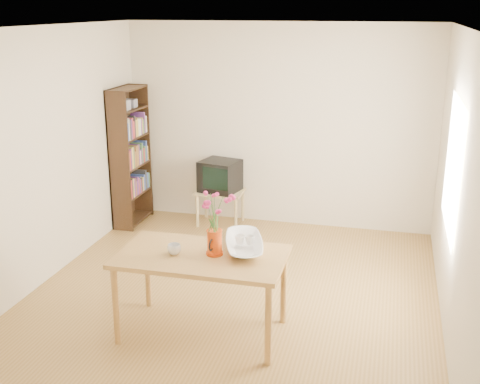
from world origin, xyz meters
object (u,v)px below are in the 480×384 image
(table, at_px, (202,263))
(pitcher, at_px, (215,243))
(bowl, at_px, (244,224))
(television, at_px, (220,175))
(mug, at_px, (174,249))

(table, height_order, pitcher, pitcher)
(pitcher, xyz_separation_m, bowl, (0.21, 0.19, 0.12))
(pitcher, xyz_separation_m, television, (-0.74, 2.69, -0.18))
(table, xyz_separation_m, television, (-0.63, 2.73, -0.00))
(bowl, distance_m, television, 2.70)
(table, height_order, television, television)
(table, distance_m, pitcher, 0.21)
(pitcher, bearing_deg, table, -160.97)
(table, distance_m, television, 2.80)
(bowl, height_order, television, bowl)
(table, xyz_separation_m, bowl, (0.32, 0.22, 0.31))
(bowl, bearing_deg, mug, -153.56)
(pitcher, height_order, bowl, bowl)
(bowl, xyz_separation_m, television, (-0.95, 2.51, -0.31))
(television, bearing_deg, pitcher, -61.78)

